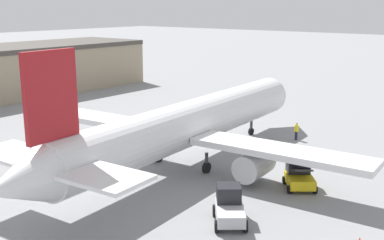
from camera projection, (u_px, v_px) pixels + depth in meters
name	position (u px, v px, depth m)	size (l,w,h in m)	color
ground_plane	(192.00, 162.00, 42.28)	(400.00, 400.00, 0.00)	gray
airplane	(186.00, 125.00, 40.72)	(38.76, 32.02, 10.97)	silver
ground_crew_worker	(296.00, 131.00, 49.18)	(0.40, 0.40, 1.81)	#1E2338
baggage_tug	(229.00, 206.00, 30.52)	(3.65, 3.49, 2.22)	#B2B2B7
belt_loader_truck	(299.00, 175.00, 36.26)	(3.30, 3.24, 2.03)	yellow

